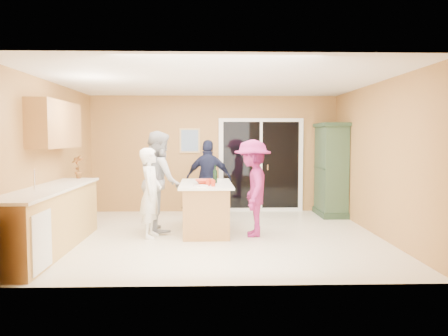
{
  "coord_description": "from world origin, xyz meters",
  "views": [
    {
      "loc": [
        -0.06,
        -7.31,
        1.67
      ],
      "look_at": [
        0.15,
        0.1,
        1.15
      ],
      "focal_mm": 35.0,
      "sensor_mm": 36.0,
      "label": 1
    }
  ],
  "objects_px": {
    "kitchen_island": "(206,209)",
    "green_hutch": "(331,171)",
    "woman_navy": "(209,179)",
    "woman_magenta": "(253,188)",
    "woman_white": "(151,193)",
    "woman_grey": "(160,181)"
  },
  "relations": [
    {
      "from": "woman_navy",
      "to": "woman_grey",
      "type": "bearing_deg",
      "value": 65.41
    },
    {
      "from": "kitchen_island",
      "to": "woman_navy",
      "type": "bearing_deg",
      "value": 87.18
    },
    {
      "from": "kitchen_island",
      "to": "woman_magenta",
      "type": "bearing_deg",
      "value": -23.19
    },
    {
      "from": "woman_white",
      "to": "woman_navy",
      "type": "xyz_separation_m",
      "value": [
        0.95,
        1.82,
        0.06
      ]
    },
    {
      "from": "woman_white",
      "to": "woman_magenta",
      "type": "distance_m",
      "value": 1.71
    },
    {
      "from": "woman_navy",
      "to": "woman_magenta",
      "type": "relative_size",
      "value": 0.99
    },
    {
      "from": "green_hutch",
      "to": "woman_navy",
      "type": "bearing_deg",
      "value": -176.47
    },
    {
      "from": "green_hutch",
      "to": "woman_navy",
      "type": "distance_m",
      "value": 2.62
    },
    {
      "from": "woman_white",
      "to": "woman_navy",
      "type": "height_order",
      "value": "woman_navy"
    },
    {
      "from": "green_hutch",
      "to": "woman_white",
      "type": "bearing_deg",
      "value": -150.95
    },
    {
      "from": "kitchen_island",
      "to": "green_hutch",
      "type": "xyz_separation_m",
      "value": [
        2.65,
        1.58,
        0.55
      ]
    },
    {
      "from": "woman_white",
      "to": "woman_grey",
      "type": "distance_m",
      "value": 0.55
    },
    {
      "from": "woman_navy",
      "to": "woman_white",
      "type": "bearing_deg",
      "value": 71.59
    },
    {
      "from": "woman_white",
      "to": "woman_navy",
      "type": "distance_m",
      "value": 2.05
    },
    {
      "from": "kitchen_island",
      "to": "woman_grey",
      "type": "distance_m",
      "value": 0.96
    },
    {
      "from": "woman_navy",
      "to": "green_hutch",
      "type": "bearing_deg",
      "value": -167.29
    },
    {
      "from": "woman_magenta",
      "to": "kitchen_island",
      "type": "bearing_deg",
      "value": -108.72
    },
    {
      "from": "woman_grey",
      "to": "woman_navy",
      "type": "bearing_deg",
      "value": -52.67
    },
    {
      "from": "kitchen_island",
      "to": "green_hutch",
      "type": "distance_m",
      "value": 3.14
    },
    {
      "from": "woman_white",
      "to": "woman_grey",
      "type": "relative_size",
      "value": 0.84
    },
    {
      "from": "woman_white",
      "to": "woman_navy",
      "type": "bearing_deg",
      "value": -24.79
    },
    {
      "from": "woman_magenta",
      "to": "woman_navy",
      "type": "bearing_deg",
      "value": -153.29
    }
  ]
}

